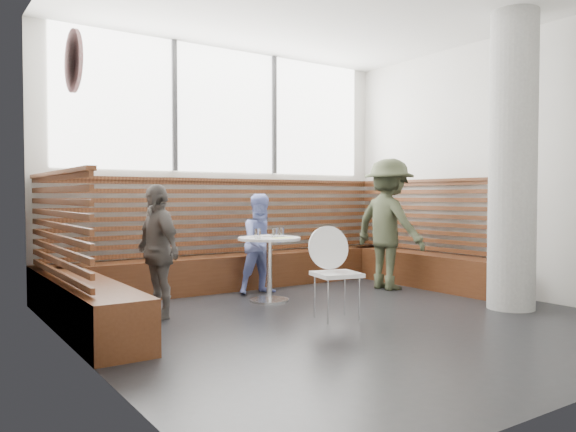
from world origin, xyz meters
TOP-DOWN VIEW (x-y plane):
  - room at (0.00, 0.00)m, footprint 5.00×5.00m
  - booth at (0.00, 1.77)m, footprint 5.00×2.50m
  - concrete_column at (1.85, -0.60)m, footprint 0.50×0.50m
  - wall_art at (-2.46, 0.40)m, footprint 0.03×0.50m
  - cafe_table at (-0.10, 1.24)m, footprint 0.73×0.73m
  - cafe_chair at (-0.07, 0.11)m, footprint 0.44×0.43m
  - adult_man at (1.67, 1.09)m, footprint 0.69×1.14m
  - child_back at (0.10, 1.73)m, footprint 0.65×0.53m
  - child_left at (-1.50, 1.12)m, footprint 0.39×0.81m
  - plate_near at (-0.23, 1.34)m, footprint 0.19×0.19m
  - plate_far at (-0.06, 1.37)m, footprint 0.21×0.21m
  - glass_left at (-0.31, 1.16)m, footprint 0.07×0.07m
  - glass_mid at (-0.05, 1.19)m, footprint 0.07×0.07m
  - glass_right at (0.08, 1.26)m, footprint 0.07×0.07m
  - menu_card at (-0.04, 1.05)m, footprint 0.23×0.17m

SIDE VIEW (x-z plane):
  - booth at x=0.00m, z-range -0.31..1.13m
  - cafe_table at x=-0.10m, z-range 0.16..0.91m
  - cafe_chair at x=-0.07m, z-range 0.08..1.00m
  - child_back at x=0.10m, z-range 0.00..1.25m
  - child_left at x=-1.50m, z-range 0.00..1.35m
  - menu_card at x=-0.04m, z-range 0.75..0.75m
  - plate_near at x=-0.23m, z-range 0.75..0.76m
  - plate_far at x=-0.06m, z-range 0.75..0.76m
  - glass_right at x=0.08m, z-range 0.75..0.86m
  - glass_left at x=-0.31m, z-range 0.75..0.86m
  - glass_mid at x=-0.05m, z-range 0.75..0.86m
  - adult_man at x=1.67m, z-range 0.00..1.71m
  - concrete_column at x=1.85m, z-range 0.00..3.20m
  - room at x=0.00m, z-range 0.00..3.20m
  - wall_art at x=-2.46m, z-range 2.05..2.55m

